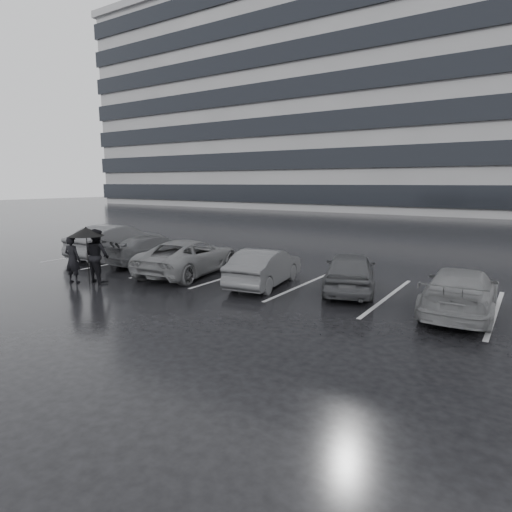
{
  "coord_description": "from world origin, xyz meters",
  "views": [
    {
      "loc": [
        6.85,
        -9.91,
        3.35
      ],
      "look_at": [
        -0.29,
        1.0,
        1.1
      ],
      "focal_mm": 30.0,
      "sensor_mm": 36.0,
      "label": 1
    }
  ],
  "objects_px": {
    "car_west_b": "(189,257)",
    "pedestrian_left": "(73,259)",
    "car_west_d": "(117,241)",
    "pedestrian_right": "(97,256)",
    "car_main": "(350,271)",
    "car_west_a": "(265,267)",
    "car_west_c": "(156,250)",
    "car_east": "(460,291)"
  },
  "relations": [
    {
      "from": "car_west_a",
      "to": "pedestrian_left",
      "type": "relative_size",
      "value": 2.32
    },
    {
      "from": "car_west_b",
      "to": "car_west_c",
      "type": "height_order",
      "value": "car_west_b"
    },
    {
      "from": "car_west_c",
      "to": "pedestrian_left",
      "type": "height_order",
      "value": "pedestrian_left"
    },
    {
      "from": "car_main",
      "to": "pedestrian_left",
      "type": "bearing_deg",
      "value": 7.11
    },
    {
      "from": "car_west_b",
      "to": "car_west_d",
      "type": "distance_m",
      "value": 5.19
    },
    {
      "from": "car_west_b",
      "to": "car_west_d",
      "type": "relative_size",
      "value": 1.03
    },
    {
      "from": "car_west_b",
      "to": "pedestrian_left",
      "type": "height_order",
      "value": "pedestrian_left"
    },
    {
      "from": "car_west_c",
      "to": "car_east",
      "type": "xyz_separation_m",
      "value": [
        11.63,
        -0.59,
        -0.0
      ]
    },
    {
      "from": "car_main",
      "to": "car_west_d",
      "type": "bearing_deg",
      "value": -19.2
    },
    {
      "from": "car_west_c",
      "to": "car_west_d",
      "type": "relative_size",
      "value": 0.92
    },
    {
      "from": "pedestrian_left",
      "to": "car_west_b",
      "type": "bearing_deg",
      "value": -139.84
    },
    {
      "from": "car_west_d",
      "to": "pedestrian_left",
      "type": "xyz_separation_m",
      "value": [
        2.8,
        -4.08,
        0.06
      ]
    },
    {
      "from": "car_west_c",
      "to": "pedestrian_right",
      "type": "xyz_separation_m",
      "value": [
        0.79,
        -3.41,
        0.31
      ]
    },
    {
      "from": "car_west_a",
      "to": "car_west_c",
      "type": "relative_size",
      "value": 0.89
    },
    {
      "from": "car_main",
      "to": "car_west_a",
      "type": "bearing_deg",
      "value": -2.19
    },
    {
      "from": "car_west_b",
      "to": "car_west_d",
      "type": "bearing_deg",
      "value": -18.53
    },
    {
      "from": "pedestrian_right",
      "to": "pedestrian_left",
      "type": "bearing_deg",
      "value": 42.95
    },
    {
      "from": "car_west_a",
      "to": "car_east",
      "type": "relative_size",
      "value": 0.89
    },
    {
      "from": "car_west_a",
      "to": "pedestrian_left",
      "type": "distance_m",
      "value": 6.46
    },
    {
      "from": "car_west_b",
      "to": "pedestrian_left",
      "type": "bearing_deg",
      "value": 45.32
    },
    {
      "from": "car_main",
      "to": "car_east",
      "type": "distance_m",
      "value": 3.28
    },
    {
      "from": "car_west_c",
      "to": "car_east",
      "type": "bearing_deg",
      "value": -175.52
    },
    {
      "from": "car_west_b",
      "to": "car_west_c",
      "type": "bearing_deg",
      "value": -24.83
    },
    {
      "from": "car_west_d",
      "to": "pedestrian_left",
      "type": "distance_m",
      "value": 4.95
    },
    {
      "from": "car_west_d",
      "to": "car_east",
      "type": "height_order",
      "value": "car_west_d"
    },
    {
      "from": "car_east",
      "to": "pedestrian_right",
      "type": "xyz_separation_m",
      "value": [
        -10.83,
        -2.82,
        0.31
      ]
    },
    {
      "from": "pedestrian_left",
      "to": "pedestrian_right",
      "type": "distance_m",
      "value": 0.81
    },
    {
      "from": "car_west_b",
      "to": "pedestrian_right",
      "type": "bearing_deg",
      "value": 48.93
    },
    {
      "from": "pedestrian_right",
      "to": "car_west_a",
      "type": "bearing_deg",
      "value": -148.42
    },
    {
      "from": "pedestrian_right",
      "to": "car_east",
      "type": "bearing_deg",
      "value": -162.24
    },
    {
      "from": "car_main",
      "to": "car_east",
      "type": "xyz_separation_m",
      "value": [
        3.22,
        -0.66,
        -0.03
      ]
    },
    {
      "from": "car_west_a",
      "to": "car_west_b",
      "type": "xyz_separation_m",
      "value": [
        -3.29,
        -0.0,
        0.03
      ]
    },
    {
      "from": "car_west_a",
      "to": "pedestrian_left",
      "type": "height_order",
      "value": "pedestrian_left"
    },
    {
      "from": "car_main",
      "to": "car_east",
      "type": "bearing_deg",
      "value": 149.63
    },
    {
      "from": "car_west_a",
      "to": "car_west_d",
      "type": "relative_size",
      "value": 0.82
    },
    {
      "from": "car_west_d",
      "to": "car_east",
      "type": "bearing_deg",
      "value": 174.66
    },
    {
      "from": "car_west_b",
      "to": "car_main",
      "type": "bearing_deg",
      "value": 178.68
    },
    {
      "from": "car_west_d",
      "to": "pedestrian_right",
      "type": "height_order",
      "value": "pedestrian_right"
    },
    {
      "from": "car_main",
      "to": "pedestrian_left",
      "type": "xyz_separation_m",
      "value": [
        -8.23,
        -3.99,
        0.16
      ]
    },
    {
      "from": "car_west_d",
      "to": "pedestrian_left",
      "type": "relative_size",
      "value": 2.82
    },
    {
      "from": "car_west_a",
      "to": "pedestrian_right",
      "type": "distance_m",
      "value": 5.68
    },
    {
      "from": "car_east",
      "to": "pedestrian_left",
      "type": "xyz_separation_m",
      "value": [
        -11.45,
        -3.33,
        0.2
      ]
    }
  ]
}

